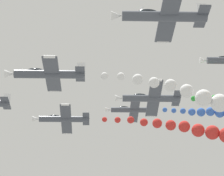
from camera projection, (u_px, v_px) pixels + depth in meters
name	position (u px, v px, depth m)	size (l,w,h in m)	color
airplane_left_inner	(48.00, 74.00, 62.36)	(9.40, 10.35, 3.06)	#474C56
airplane_right_inner	(63.00, 119.00, 87.79)	(8.88, 10.35, 4.21)	#474C56
airplane_left_outer	(150.00, 98.00, 75.48)	(8.85, 10.35, 4.30)	#474C56
airplane_right_outer	(163.00, 16.00, 51.10)	(9.35, 10.35, 3.18)	#474C56
airplane_trailing	(132.00, 110.00, 101.59)	(8.97, 10.35, 3.99)	#474C56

